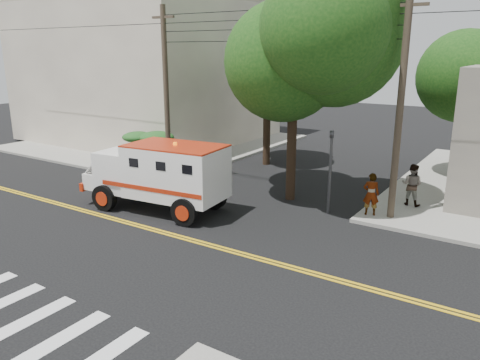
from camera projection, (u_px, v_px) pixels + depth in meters
The scene contains 13 objects.
ground at pixel (176, 236), 17.71m from camera, with size 100.00×100.00×0.00m, color black.
sidewalk_nw at pixel (157, 142), 35.71m from camera, with size 17.00×17.00×0.15m, color gray.
building_left at pixel (148, 72), 36.62m from camera, with size 16.00×14.00×10.00m, color #B4A693.
utility_pole_left at pixel (166, 96), 24.31m from camera, with size 0.28×0.28×9.00m, color #382D23.
utility_pole_right at pixel (400, 111), 18.18m from camera, with size 0.28×0.28×9.00m, color #382D23.
tree_main at pixel (301, 40), 19.78m from camera, with size 6.08×5.70×9.85m.
tree_left at pixel (271, 70), 27.10m from camera, with size 4.48×4.20×7.70m.
traffic_signal at pixel (330, 163), 19.62m from camera, with size 0.15×0.18×3.60m.
accessibility_sign at pixel (163, 153), 25.60m from camera, with size 0.45×0.10×2.02m.
palm_planter at pixel (152, 144), 26.54m from camera, with size 3.52×2.63×2.36m.
armored_truck at pixel (160, 173), 20.18m from camera, with size 6.78×3.24×2.98m.
pedestrian_a at pixel (371, 194), 19.34m from camera, with size 0.66×0.43×1.80m, color gray.
pedestrian_b at pixel (412, 185), 20.58m from camera, with size 0.91×0.71×1.87m, color gray.
Camera 1 is at (11.09, -12.47, 6.75)m, focal length 35.00 mm.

